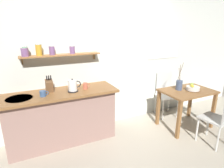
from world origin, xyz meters
TOP-DOWN VIEW (x-y plane):
  - ground_plane at (0.00, 0.00)m, footprint 14.00×14.00m
  - back_wall at (0.21, 0.65)m, footprint 6.80×0.11m
  - kitchen_counter at (-1.00, 0.32)m, footprint 1.83×0.63m
  - wall_shelf at (-1.06, 0.49)m, footprint 1.29×0.20m
  - dining_table at (1.30, -0.19)m, footprint 0.98×0.67m
  - dining_chair_near at (1.30, -0.92)m, footprint 0.43×0.47m
  - dining_chair_far at (1.31, 0.42)m, footprint 0.48×0.48m
  - fruit_bowl at (1.37, -0.24)m, footprint 0.25×0.25m
  - twig_vase at (1.17, -0.09)m, footprint 0.12×0.12m
  - electric_kettle at (-0.81, 0.24)m, footprint 0.25×0.17m
  - knife_block at (-1.16, 0.38)m, footprint 0.11×0.18m
  - coffee_mug_by_sink at (-1.27, 0.21)m, footprint 0.13×0.09m
  - coffee_mug_spare at (-0.58, 0.29)m, footprint 0.12×0.08m

SIDE VIEW (x-z plane):
  - ground_plane at x=0.00m, z-range 0.00..0.00m
  - kitchen_counter at x=-1.00m, z-range 0.01..0.92m
  - dining_chair_far at x=1.31m, z-range 0.05..1.01m
  - dining_chair_near at x=1.30m, z-range 0.04..1.03m
  - dining_table at x=1.30m, z-range 0.25..1.01m
  - fruit_bowl at x=1.37m, z-range 0.74..0.89m
  - twig_vase at x=1.17m, z-range 0.60..1.12m
  - coffee_mug_by_sink at x=-1.27m, z-range 0.92..1.01m
  - coffee_mug_spare at x=-0.58m, z-range 0.92..1.02m
  - electric_kettle at x=-0.81m, z-range 0.90..1.12m
  - knife_block at x=-1.16m, z-range 0.88..1.17m
  - back_wall at x=0.21m, z-range 0.00..2.70m
  - wall_shelf at x=-1.06m, z-range 1.38..1.69m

